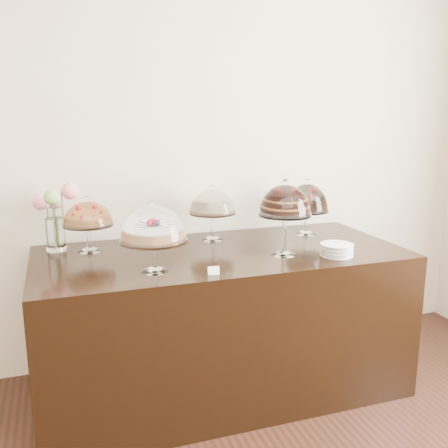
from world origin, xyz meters
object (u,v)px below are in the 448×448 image
object	(u,v)px
display_counter	(221,321)
plate_stack	(337,250)
cake_stand_sugar_sponge	(153,226)
cake_stand_dark_choco	(307,200)
flower_vase	(55,212)
cake_stand_cheesecake	(212,204)
cake_stand_fruit_tart	(88,216)
cake_stand_choco_layer	(285,203)

from	to	relation	value
display_counter	plate_stack	distance (m)	0.84
cake_stand_sugar_sponge	cake_stand_dark_choco	world-z (taller)	cake_stand_sugar_sponge
display_counter	cake_stand_dark_choco	bearing A→B (deg)	18.42
flower_vase	cake_stand_cheesecake	bearing A→B (deg)	-3.61
cake_stand_sugar_sponge	flower_vase	size ratio (longest dim) A/B	0.94
cake_stand_dark_choco	flower_vase	bearing A→B (deg)	175.94
cake_stand_fruit_tart	flower_vase	size ratio (longest dim) A/B	0.83
cake_stand_choco_layer	plate_stack	size ratio (longest dim) A/B	2.44
cake_stand_choco_layer	cake_stand_dark_choco	world-z (taller)	cake_stand_choco_layer
cake_stand_choco_layer	flower_vase	size ratio (longest dim) A/B	1.10
cake_stand_dark_choco	cake_stand_fruit_tart	distance (m)	1.45
display_counter	plate_stack	xyz separation A→B (m)	(0.61, -0.31, 0.49)
display_counter	cake_stand_fruit_tart	bearing A→B (deg)	161.06
cake_stand_dark_choco	cake_stand_fruit_tart	xyz separation A→B (m)	(-1.45, 0.03, -0.02)
cake_stand_choco_layer	display_counter	bearing A→B (deg)	149.96
cake_stand_dark_choco	cake_stand_cheesecake	bearing A→B (deg)	175.26
cake_stand_fruit_tart	flower_vase	xyz separation A→B (m)	(-0.18, 0.09, 0.02)
cake_stand_sugar_sponge	plate_stack	bearing A→B (deg)	-3.31
cake_stand_sugar_sponge	cake_stand_choco_layer	xyz separation A→B (m)	(0.78, 0.06, 0.07)
cake_stand_choco_layer	cake_stand_fruit_tart	world-z (taller)	cake_stand_choco_layer
cake_stand_sugar_sponge	flower_vase	xyz separation A→B (m)	(-0.48, 0.60, -0.01)
cake_stand_sugar_sponge	cake_stand_fruit_tart	size ratio (longest dim) A/B	1.14
cake_stand_sugar_sponge	cake_stand_dark_choco	xyz separation A→B (m)	(1.15, 0.48, -0.00)
flower_vase	plate_stack	size ratio (longest dim) A/B	2.22
cake_stand_sugar_sponge	cake_stand_cheesecake	distance (m)	0.73
cake_stand_dark_choco	flower_vase	xyz separation A→B (m)	(-1.63, 0.12, -0.00)
cake_stand_choco_layer	cake_stand_dark_choco	distance (m)	0.56
cake_stand_fruit_tart	plate_stack	size ratio (longest dim) A/B	1.84
display_counter	cake_stand_choco_layer	size ratio (longest dim) A/B	4.86
cake_stand_cheesecake	plate_stack	bearing A→B (deg)	-46.32
cake_stand_sugar_sponge	cake_stand_fruit_tart	world-z (taller)	cake_stand_sugar_sponge
cake_stand_cheesecake	cake_stand_sugar_sponge	bearing A→B (deg)	-132.27
cake_stand_choco_layer	cake_stand_fruit_tart	distance (m)	1.17
plate_stack	cake_stand_choco_layer	bearing A→B (deg)	155.70
cake_stand_sugar_sponge	cake_stand_cheesecake	size ratio (longest dim) A/B	1.06
plate_stack	display_counter	bearing A→B (deg)	152.54
cake_stand_dark_choco	flower_vase	world-z (taller)	flower_vase
cake_stand_cheesecake	cake_stand_fruit_tart	world-z (taller)	cake_stand_cheesecake
cake_stand_dark_choco	cake_stand_fruit_tart	world-z (taller)	cake_stand_dark_choco
cake_stand_sugar_sponge	cake_stand_fruit_tart	xyz separation A→B (m)	(-0.30, 0.51, -0.03)
display_counter	cake_stand_fruit_tart	world-z (taller)	cake_stand_fruit_tart
cake_stand_fruit_tart	plate_stack	world-z (taller)	cake_stand_fruit_tart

